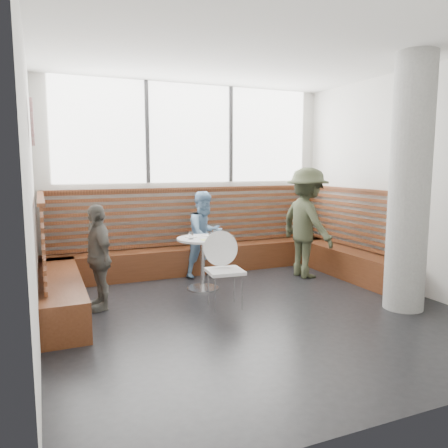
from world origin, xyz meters
name	(u,v)px	position (x,y,z in m)	size (l,w,h in m)	color
room	(256,185)	(0.00, 0.00, 1.60)	(5.00, 5.00, 3.20)	silver
booth	(205,254)	(0.00, 1.77, 0.41)	(5.00, 2.50, 1.44)	#4B2512
concrete_column	(410,185)	(1.85, -0.60, 1.60)	(0.50, 0.50, 3.20)	gray
wall_art	(32,122)	(-2.46, 0.40, 2.30)	(0.50, 0.50, 0.03)	white
cafe_table	(203,253)	(-0.25, 1.23, 0.56)	(0.76, 0.76, 0.78)	silver
cafe_chair	(223,263)	(-0.27, 0.41, 0.58)	(0.47, 0.46, 0.98)	white
adult_man	(307,223)	(1.59, 1.27, 0.90)	(1.16, 0.67, 1.80)	#383E29
child_back	(205,234)	(0.05, 1.92, 0.71)	(0.69, 0.54, 1.42)	#6C94BB
child_left	(98,257)	(-1.78, 0.93, 0.68)	(0.79, 0.33, 1.35)	#615F58
plate_near	(191,237)	(-0.39, 1.33, 0.79)	(0.19, 0.19, 0.01)	white
plate_far	(207,236)	(-0.12, 1.35, 0.79)	(0.18, 0.18, 0.01)	white
glass_left	(191,235)	(-0.44, 1.19, 0.83)	(0.07, 0.07, 0.11)	white
glass_mid	(211,235)	(-0.15, 1.15, 0.83)	(0.06, 0.06, 0.10)	white
glass_right	(214,233)	(-0.07, 1.21, 0.84)	(0.07, 0.07, 0.11)	white
menu_card	(207,240)	(-0.24, 1.04, 0.78)	(0.19, 0.13, 0.00)	#A5C64C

